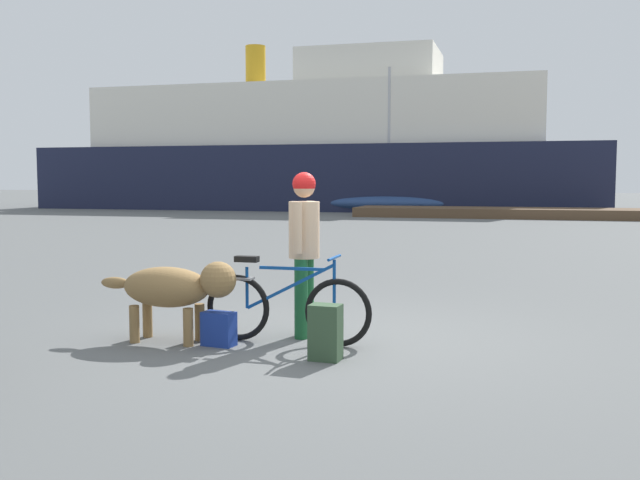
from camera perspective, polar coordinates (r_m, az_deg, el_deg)
name	(u,v)px	position (r m, az deg, el deg)	size (l,w,h in m)	color
ground_plane	(329,339)	(7.50, 0.70, -7.82)	(160.00, 160.00, 0.00)	#595B5B
bicycle	(286,307)	(7.25, -2.73, -5.27)	(1.73, 0.44, 0.89)	black
person_cyclist	(304,238)	(7.48, -1.26, 0.14)	(0.32, 0.53, 1.71)	#19592D
dog	(175,288)	(7.41, -11.33, -3.71)	(1.48, 0.48, 0.83)	olive
backpack	(326,332)	(6.61, 0.44, -7.28)	(0.28, 0.20, 0.51)	#334C33
handbag_pannier	(219,329)	(7.25, -7.97, -6.94)	(0.32, 0.18, 0.34)	navy
dock_pier	(562,213)	(31.45, 18.52, 2.00)	(17.10, 2.82, 0.40)	brown
ferry_boat	(319,151)	(39.56, -0.04, 7.06)	(29.43, 8.22, 8.90)	#191E38
sailboat_moored	(388,202)	(35.21, 5.41, 2.97)	(7.32, 2.05, 6.94)	navy
pine_tree_far_left	(338,105)	(54.15, 1.44, 10.62)	(3.78, 3.78, 11.26)	#4C331E
pine_tree_center	(484,117)	(53.10, 12.78, 9.40)	(3.40, 3.40, 9.09)	#4C331E
pine_tree_mid_back	(424,123)	(61.31, 8.16, 9.08)	(3.09, 3.09, 10.19)	#4C331E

